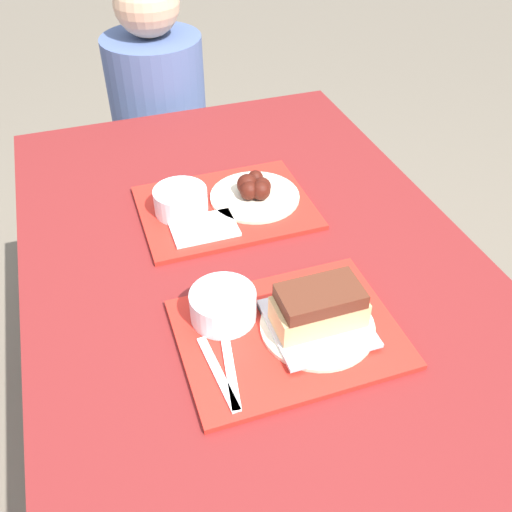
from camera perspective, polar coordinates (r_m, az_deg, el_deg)
name	(u,v)px	position (r m, az deg, el deg)	size (l,w,h in m)	color
ground_plane	(260,466)	(1.79, 0.38, -20.25)	(12.00, 12.00, 0.00)	#706656
picnic_table	(261,305)	(1.25, 0.51, -4.89)	(0.96, 1.57, 0.77)	maroon
picnic_bench_far	(174,183)	(2.21, -8.23, 7.28)	(0.91, 0.28, 0.44)	maroon
tray_near	(288,334)	(1.06, 3.24, -7.75)	(0.40, 0.30, 0.01)	red
tray_far	(226,207)	(1.36, -3.06, 4.87)	(0.40, 0.30, 0.01)	red
bowl_coleslaw_near	(223,304)	(1.06, -3.32, -4.82)	(0.12, 0.12, 0.06)	silver
brisket_sandwich_plate	(319,313)	(1.04, 6.27, -5.71)	(0.21, 0.21, 0.10)	beige
plastic_fork_near	(218,373)	(0.99, -3.84, -11.57)	(0.03, 0.17, 0.00)	white
plastic_knife_near	(230,369)	(1.00, -2.60, -11.26)	(0.04, 0.17, 0.00)	white
condiment_packet	(268,307)	(1.09, 1.18, -5.13)	(0.04, 0.03, 0.01)	teal
bowl_coleslaw_far	(181,200)	(1.33, -7.55, 5.62)	(0.12, 0.12, 0.06)	silver
wings_plate_far	(254,191)	(1.37, -0.15, 6.53)	(0.22, 0.22, 0.06)	beige
napkin_far	(204,228)	(1.28, -5.24, 2.83)	(0.15, 0.10, 0.01)	white
person_seated_across	(157,94)	(2.03, -9.87, 15.63)	(0.32, 0.32, 0.69)	#4C6093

